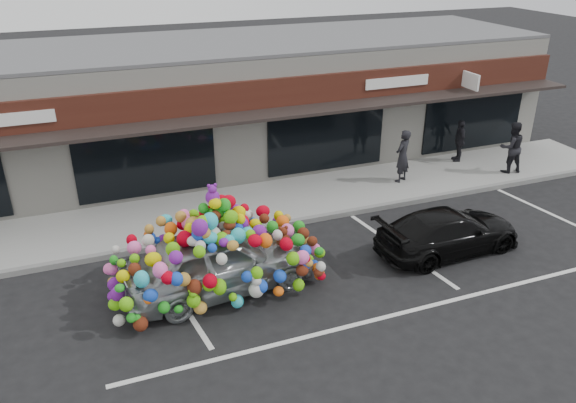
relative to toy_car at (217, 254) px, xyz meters
name	(u,v)px	position (x,y,z in m)	size (l,w,h in m)	color
ground	(306,273)	(2.20, -0.09, -0.95)	(90.00, 90.00, 0.00)	black
shop_building	(217,103)	(2.20, 8.36, 1.21)	(24.00, 7.20, 4.31)	silver
sidewalk	(256,205)	(2.20, 3.91, -0.87)	(26.00, 3.00, 0.15)	#979792
kerb	(273,226)	(2.20, 2.41, -0.87)	(26.00, 0.18, 0.16)	slate
parking_stripe_left	(177,295)	(-1.00, 0.11, -0.95)	(0.12, 4.40, 0.01)	silver
parking_stripe_mid	(399,249)	(5.00, 0.11, -0.95)	(0.12, 4.40, 0.01)	silver
parking_stripe_right	(556,216)	(10.40, 0.11, -0.95)	(0.12, 4.40, 0.01)	silver
lane_line	(426,307)	(4.20, -2.39, -0.95)	(14.00, 0.12, 0.01)	silver
toy_car	(217,254)	(0.00, 0.00, 0.00)	(3.25, 4.99, 2.80)	gray
black_sedan	(449,231)	(6.11, -0.43, -0.37)	(4.02, 1.64, 1.17)	black
pedestrian_a	(403,156)	(7.26, 3.82, 0.09)	(0.65, 0.43, 1.78)	black
pedestrian_b	(512,147)	(11.20, 3.20, 0.10)	(0.87, 0.68, 1.79)	black
pedestrian_c	(459,141)	(10.20, 4.74, -0.04)	(0.37, 0.89, 1.52)	black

